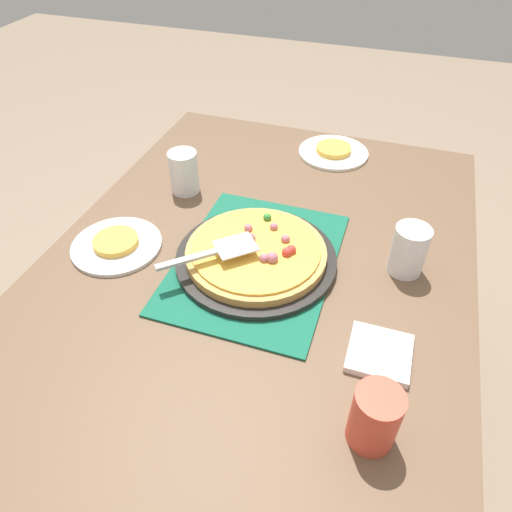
{
  "coord_description": "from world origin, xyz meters",
  "views": [
    {
      "loc": [
        -0.78,
        -0.26,
        1.51
      ],
      "look_at": [
        0.0,
        0.0,
        0.77
      ],
      "focal_mm": 33.01,
      "sensor_mm": 36.0,
      "label": 1
    }
  ],
  "objects_px": {
    "plate_far_right": "(117,245)",
    "napkin_stack": "(379,353)",
    "served_slice_left": "(334,149)",
    "pizza_server": "(216,251)",
    "cup_corner": "(409,250)",
    "pizza": "(257,252)",
    "cup_near": "(375,418)",
    "cup_far": "(184,172)",
    "pizza_pan": "(256,258)",
    "plate_near_left": "(333,153)",
    "served_slice_right": "(116,241)"
  },
  "relations": [
    {
      "from": "served_slice_right",
      "to": "pizza_server",
      "type": "bearing_deg",
      "value": -92.1
    },
    {
      "from": "cup_corner",
      "to": "cup_near",
      "type": "bearing_deg",
      "value": 177.83
    },
    {
      "from": "cup_near",
      "to": "napkin_stack",
      "type": "bearing_deg",
      "value": 1.86
    },
    {
      "from": "pizza_pan",
      "to": "pizza",
      "type": "bearing_deg",
      "value": -57.46
    },
    {
      "from": "plate_far_right",
      "to": "served_slice_right",
      "type": "xyz_separation_m",
      "value": [
        -0.0,
        0.0,
        0.01
      ]
    },
    {
      "from": "pizza",
      "to": "served_slice_right",
      "type": "bearing_deg",
      "value": 99.26
    },
    {
      "from": "cup_far",
      "to": "cup_corner",
      "type": "bearing_deg",
      "value": -102.82
    },
    {
      "from": "cup_far",
      "to": "cup_corner",
      "type": "relative_size",
      "value": 1.0
    },
    {
      "from": "napkin_stack",
      "to": "plate_near_left",
      "type": "bearing_deg",
      "value": 17.94
    },
    {
      "from": "served_slice_right",
      "to": "cup_corner",
      "type": "bearing_deg",
      "value": -78.27
    },
    {
      "from": "pizza",
      "to": "cup_far",
      "type": "bearing_deg",
      "value": 51.87
    },
    {
      "from": "served_slice_right",
      "to": "cup_far",
      "type": "relative_size",
      "value": 0.92
    },
    {
      "from": "served_slice_left",
      "to": "cup_far",
      "type": "bearing_deg",
      "value": 133.3
    },
    {
      "from": "served_slice_right",
      "to": "cup_near",
      "type": "height_order",
      "value": "cup_near"
    },
    {
      "from": "plate_near_left",
      "to": "served_slice_right",
      "type": "height_order",
      "value": "served_slice_right"
    },
    {
      "from": "plate_far_right",
      "to": "cup_far",
      "type": "xyz_separation_m",
      "value": [
        0.28,
        -0.06,
        0.06
      ]
    },
    {
      "from": "served_slice_right",
      "to": "pizza_server",
      "type": "height_order",
      "value": "pizza_server"
    },
    {
      "from": "plate_near_left",
      "to": "pizza_server",
      "type": "relative_size",
      "value": 1.1
    },
    {
      "from": "pizza_pan",
      "to": "plate_far_right",
      "type": "relative_size",
      "value": 1.73
    },
    {
      "from": "pizza_pan",
      "to": "pizza",
      "type": "distance_m",
      "value": 0.02
    },
    {
      "from": "served_slice_left",
      "to": "pizza_server",
      "type": "bearing_deg",
      "value": 167.12
    },
    {
      "from": "plate_far_right",
      "to": "napkin_stack",
      "type": "xyz_separation_m",
      "value": [
        -0.13,
        -0.66,
        0.0
      ]
    },
    {
      "from": "pizza_server",
      "to": "pizza",
      "type": "bearing_deg",
      "value": -48.12
    },
    {
      "from": "pizza",
      "to": "cup_corner",
      "type": "relative_size",
      "value": 2.75
    },
    {
      "from": "pizza",
      "to": "cup_corner",
      "type": "height_order",
      "value": "cup_corner"
    },
    {
      "from": "napkin_stack",
      "to": "served_slice_left",
      "type": "bearing_deg",
      "value": 17.94
    },
    {
      "from": "served_slice_left",
      "to": "pizza_pan",
      "type": "bearing_deg",
      "value": 172.79
    },
    {
      "from": "cup_corner",
      "to": "pizza_server",
      "type": "height_order",
      "value": "cup_corner"
    },
    {
      "from": "plate_far_right",
      "to": "cup_far",
      "type": "distance_m",
      "value": 0.29
    },
    {
      "from": "pizza",
      "to": "cup_far",
      "type": "height_order",
      "value": "cup_far"
    },
    {
      "from": "plate_far_right",
      "to": "cup_corner",
      "type": "bearing_deg",
      "value": -78.27
    },
    {
      "from": "plate_near_left",
      "to": "plate_far_right",
      "type": "relative_size",
      "value": 1.0
    },
    {
      "from": "cup_near",
      "to": "cup_corner",
      "type": "xyz_separation_m",
      "value": [
        0.44,
        -0.02,
        0.0
      ]
    },
    {
      "from": "pizza_pan",
      "to": "served_slice_right",
      "type": "xyz_separation_m",
      "value": [
        -0.06,
        0.34,
        0.01
      ]
    },
    {
      "from": "pizza_pan",
      "to": "plate_near_left",
      "type": "distance_m",
      "value": 0.57
    },
    {
      "from": "pizza_server",
      "to": "cup_corner",
      "type": "bearing_deg",
      "value": -69.71
    },
    {
      "from": "pizza",
      "to": "plate_far_right",
      "type": "relative_size",
      "value": 1.5
    },
    {
      "from": "pizza_pan",
      "to": "cup_far",
      "type": "distance_m",
      "value": 0.37
    },
    {
      "from": "cup_far",
      "to": "napkin_stack",
      "type": "xyz_separation_m",
      "value": [
        -0.41,
        -0.6,
        -0.05
      ]
    },
    {
      "from": "plate_near_left",
      "to": "served_slice_left",
      "type": "xyz_separation_m",
      "value": [
        0.0,
        0.0,
        0.01
      ]
    },
    {
      "from": "napkin_stack",
      "to": "pizza_server",
      "type": "bearing_deg",
      "value": 73.38
    },
    {
      "from": "served_slice_right",
      "to": "cup_corner",
      "type": "relative_size",
      "value": 0.92
    },
    {
      "from": "pizza",
      "to": "plate_near_left",
      "type": "bearing_deg",
      "value": -7.12
    },
    {
      "from": "plate_far_right",
      "to": "napkin_stack",
      "type": "relative_size",
      "value": 1.83
    },
    {
      "from": "pizza",
      "to": "served_slice_left",
      "type": "xyz_separation_m",
      "value": [
        0.56,
        -0.07,
        -0.02
      ]
    },
    {
      "from": "cup_near",
      "to": "pizza_server",
      "type": "bearing_deg",
      "value": 53.72
    },
    {
      "from": "pizza_server",
      "to": "cup_far",
      "type": "bearing_deg",
      "value": 36.27
    },
    {
      "from": "plate_near_left",
      "to": "cup_corner",
      "type": "bearing_deg",
      "value": -151.21
    },
    {
      "from": "pizza",
      "to": "cup_corner",
      "type": "distance_m",
      "value": 0.35
    },
    {
      "from": "cup_near",
      "to": "pizza_server",
      "type": "distance_m",
      "value": 0.49
    }
  ]
}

